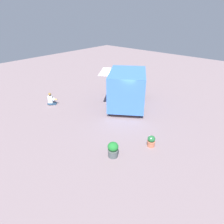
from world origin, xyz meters
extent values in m
plane|color=gray|center=(0.00, 0.00, 0.00)|extent=(40.00, 40.00, 0.00)
cube|color=#4078D0|center=(0.28, 0.13, 1.37)|extent=(3.97, 3.71, 2.28)
cube|color=#4078D0|center=(2.21, 1.42, 1.18)|extent=(2.38, 2.59, 1.90)
cube|color=black|center=(2.77, 1.80, 1.51)|extent=(1.04, 1.53, 0.72)
cube|color=black|center=(-0.36, 1.09, 1.51)|extent=(1.50, 1.02, 0.80)
cube|color=white|center=(-0.52, 1.33, 2.47)|extent=(1.95, 1.58, 0.03)
cube|color=black|center=(0.86, 0.52, 0.11)|extent=(4.68, 3.97, 0.23)
cylinder|color=black|center=(2.63, 0.47, 0.41)|extent=(0.81, 0.64, 0.82)
cylinder|color=black|center=(1.48, 2.18, 0.41)|extent=(0.81, 0.64, 0.82)
cylinder|color=black|center=(0.37, -1.05, 0.41)|extent=(0.81, 0.64, 0.82)
cylinder|color=black|center=(-0.77, 0.66, 0.41)|extent=(0.81, 0.64, 0.82)
ellipsoid|color=navy|center=(-2.84, 4.50, 0.06)|extent=(0.67, 0.68, 0.13)
cube|color=navy|center=(-2.78, 4.28, 0.06)|extent=(0.32, 0.34, 0.11)
cube|color=navy|center=(-2.63, 4.41, 0.06)|extent=(0.32, 0.34, 0.11)
cube|color=silver|center=(-2.84, 4.50, 0.39)|extent=(0.37, 0.38, 0.53)
sphere|color=brown|center=(-2.84, 4.50, 0.75)|extent=(0.20, 0.20, 0.20)
sphere|color=olive|center=(-2.84, 4.50, 0.77)|extent=(0.20, 0.20, 0.20)
cube|color=silver|center=(-2.82, 4.33, 0.46)|extent=(0.29, 0.32, 0.28)
cube|color=silver|center=(-2.68, 4.45, 0.46)|extent=(0.29, 0.32, 0.28)
cylinder|color=#E3A558|center=(-2.64, 4.27, 0.38)|extent=(0.25, 0.36, 0.09)
cube|color=#D33F2D|center=(-2.64, 4.27, 0.40)|extent=(0.18, 0.29, 0.02)
cylinder|color=#C06B4E|center=(-2.50, -3.52, 0.14)|extent=(0.37, 0.37, 0.27)
torus|color=#BB644C|center=(-2.50, -3.52, 0.26)|extent=(0.40, 0.40, 0.04)
ellipsoid|color=#236734|center=(-2.50, -3.52, 0.41)|extent=(0.37, 0.37, 0.31)
sphere|color=white|center=(-2.47, -3.41, 0.50)|extent=(0.07, 0.07, 0.07)
sphere|color=white|center=(-2.34, -3.52, 0.44)|extent=(0.06, 0.06, 0.06)
sphere|color=white|center=(-2.61, -3.56, 0.50)|extent=(0.07, 0.07, 0.07)
cylinder|color=#4C5558|center=(-4.34, -2.64, 0.17)|extent=(0.46, 0.46, 0.35)
torus|color=#535D55|center=(-4.34, -2.64, 0.33)|extent=(0.48, 0.48, 0.04)
ellipsoid|color=#217B2F|center=(-4.34, -2.64, 0.53)|extent=(0.49, 0.49, 0.42)
sphere|color=white|center=(-4.38, -2.44, 0.57)|extent=(0.09, 0.09, 0.09)
sphere|color=white|center=(-4.23, -2.79, 0.62)|extent=(0.07, 0.07, 0.07)
sphere|color=white|center=(-4.34, -2.80, 0.65)|extent=(0.06, 0.06, 0.06)
sphere|color=white|center=(-4.18, -2.65, 0.65)|extent=(0.06, 0.06, 0.06)
sphere|color=white|center=(-4.44, -2.82, 0.55)|extent=(0.06, 0.06, 0.06)
sphere|color=white|center=(-4.54, -2.64, 0.57)|extent=(0.06, 0.06, 0.06)
camera|label=1|loc=(-10.15, -7.66, 6.08)|focal=33.35mm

